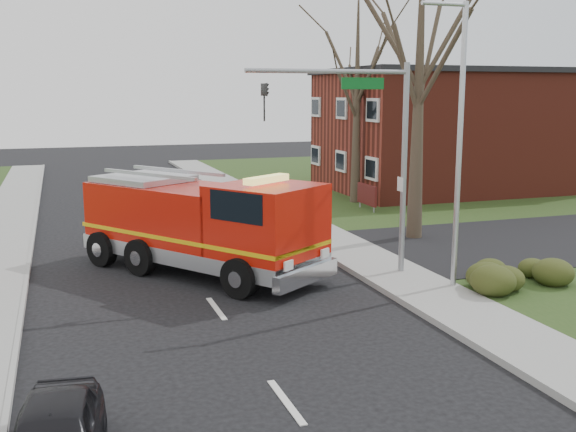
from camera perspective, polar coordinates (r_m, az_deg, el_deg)
name	(u,v)px	position (r m, az deg, el deg)	size (l,w,h in m)	color
ground	(216,309)	(18.83, -6.08, -7.83)	(120.00, 120.00, 0.00)	black
sidewalk_right	(415,286)	(20.98, 10.74, -5.83)	(2.40, 80.00, 0.15)	gray
brick_building	(456,130)	(42.26, 14.05, 7.09)	(15.40, 10.40, 7.25)	maroon
health_center_sign	(367,195)	(33.61, 6.70, 1.78)	(0.12, 2.00, 1.40)	#4B1211
hedge_corner	(514,270)	(21.56, 18.61, -4.37)	(2.80, 2.00, 0.90)	#2C3212
bare_tree_near	(420,52)	(27.06, 11.12, 13.47)	(6.00, 6.00, 12.00)	#362C20
bare_tree_far	(357,81)	(35.72, 5.87, 11.33)	(5.25, 5.25, 10.50)	#362C20
traffic_signal_mast	(368,131)	(21.06, 6.78, 7.16)	(5.29, 0.18, 6.80)	gray
streetlight_pole	(458,139)	(20.27, 14.20, 6.35)	(1.48, 0.16, 8.40)	#B7BABF
fire_engine	(203,227)	(22.17, -7.21, -0.93)	(7.18, 8.63, 3.42)	#BB1508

